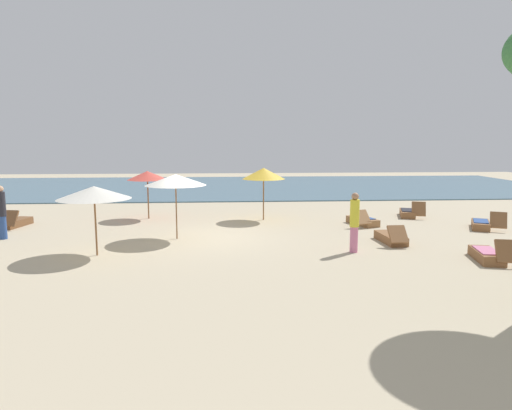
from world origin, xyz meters
TOP-DOWN VIEW (x-y plane):
  - ground_plane at (0.00, 0.00)m, footprint 60.00×60.00m
  - ocean_water at (0.00, 17.00)m, footprint 48.00×16.00m
  - umbrella_0 at (-2.49, 4.12)m, footprint 1.71×1.71m
  - umbrella_1 at (-2.98, -2.21)m, footprint 2.13×2.13m
  - umbrella_2 at (-0.85, -0.07)m, footprint 2.08×2.08m
  - umbrella_3 at (2.45, 3.47)m, footprint 1.80×1.80m
  - lounger_0 at (-7.44, 2.55)m, footprint 0.87×1.72m
  - lounger_1 at (10.68, 0.95)m, footprint 1.27×1.74m
  - lounger_2 at (8.92, 3.81)m, footprint 1.07×1.74m
  - lounger_3 at (6.34, -1.16)m, footprint 0.68×1.72m
  - lounger_4 at (6.32, 2.02)m, footprint 1.09×1.79m
  - lounger_5 at (8.25, -3.61)m, footprint 0.93×1.74m
  - person_0 at (-6.82, 0.29)m, footprint 0.36×0.36m
  - person_1 at (4.73, -2.34)m, footprint 0.37×0.37m

SIDE VIEW (x-z plane):
  - ground_plane at x=0.00m, z-range 0.00..0.00m
  - ocean_water at x=0.00m, z-range 0.00..0.06m
  - lounger_3 at x=6.34m, z-range -0.17..0.51m
  - lounger_0 at x=-7.44m, z-range -0.20..0.54m
  - lounger_4 at x=6.32m, z-range -0.17..0.52m
  - lounger_1 at x=10.68m, z-range -0.19..0.54m
  - lounger_5 at x=8.25m, z-range -0.19..0.54m
  - lounger_2 at x=8.92m, z-range -0.19..0.55m
  - person_1 at x=4.73m, z-range 0.04..1.87m
  - person_0 at x=-6.82m, z-range 0.04..1.89m
  - umbrella_0 at x=-2.49m, z-range 0.84..2.90m
  - umbrella_1 at x=-2.98m, z-range 0.84..2.91m
  - umbrella_3 at x=2.45m, z-range 0.87..3.09m
  - umbrella_2 at x=-0.85m, z-range 0.93..3.17m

